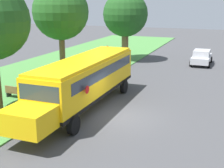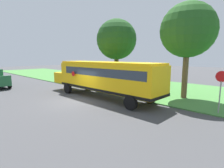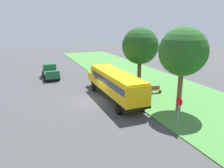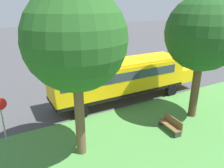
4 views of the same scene
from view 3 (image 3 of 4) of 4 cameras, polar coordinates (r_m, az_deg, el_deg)
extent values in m
plane|color=#424244|center=(24.34, -5.88, -4.29)|extent=(120.00, 120.00, 0.00)
cube|color=#47843D|center=(28.57, 13.75, -1.56)|extent=(12.00, 80.00, 0.08)
cube|color=yellow|center=(23.70, 0.97, 0.07)|extent=(2.50, 10.50, 2.20)
cube|color=yellow|center=(29.47, -3.73, 2.03)|extent=(2.20, 1.90, 1.10)
cube|color=yellow|center=(23.41, 0.98, 2.85)|extent=(2.35, 10.29, 0.16)
cube|color=black|center=(23.98, 0.96, -2.19)|extent=(2.54, 10.54, 0.20)
cube|color=#2D3842|center=(23.32, 1.26, 0.98)|extent=(2.53, 9.24, 0.64)
cube|color=#2D3842|center=(28.32, -3.13, 3.58)|extent=(2.25, 0.12, 0.80)
cylinder|color=red|center=(25.81, -4.46, 1.66)|extent=(0.03, 0.44, 0.44)
cylinder|color=black|center=(27.48, -4.86, -0.83)|extent=(0.30, 1.00, 1.00)
cylinder|color=black|center=(28.28, -0.02, -0.30)|extent=(0.30, 1.00, 1.00)
cylinder|color=black|center=(20.49, 1.74, -6.62)|extent=(0.30, 1.00, 1.00)
cylinder|color=black|center=(21.55, 7.87, -5.62)|extent=(0.30, 1.00, 1.00)
cube|color=#236038|center=(35.23, -15.76, 2.80)|extent=(2.00, 5.40, 0.80)
cube|color=#236038|center=(35.98, -16.04, 4.43)|extent=(1.90, 1.70, 0.90)
cube|color=#2D3842|center=(35.98, -16.04, 4.47)|extent=(1.94, 1.53, 0.63)
cube|color=#236038|center=(32.56, -15.29, 2.87)|extent=(2.00, 0.16, 0.36)
cylinder|color=black|center=(36.94, -17.57, 2.60)|extent=(0.28, 0.80, 0.80)
cylinder|color=black|center=(37.13, -14.50, 2.90)|extent=(0.28, 0.80, 0.80)
cylinder|color=black|center=(33.52, -17.05, 1.37)|extent=(0.28, 0.80, 0.80)
cylinder|color=black|center=(33.73, -13.68, 1.70)|extent=(0.28, 0.80, 0.80)
cylinder|color=brown|center=(28.24, 7.11, 2.53)|extent=(0.51, 0.51, 3.84)
sphere|color=#1E4C1C|center=(27.65, 7.37, 9.84)|extent=(4.51, 4.51, 4.51)
sphere|color=#1E4C1C|center=(27.05, 7.61, 9.71)|extent=(2.74, 2.74, 2.74)
cylinder|color=brown|center=(21.89, 17.25, -1.60)|extent=(0.47, 0.47, 4.07)
sphere|color=#23561E|center=(21.14, 18.06, 8.07)|extent=(4.48, 4.48, 4.48)
sphere|color=#23561E|center=(21.13, 19.91, 8.66)|extent=(2.88, 2.88, 2.88)
cylinder|color=gray|center=(18.24, 16.86, -8.35)|extent=(0.08, 0.08, 2.10)
cylinder|color=red|center=(17.75, 17.20, -4.35)|extent=(0.03, 0.68, 0.68)
cube|color=brown|center=(26.79, 11.08, -1.62)|extent=(1.63, 0.60, 0.08)
cube|color=brown|center=(26.90, 10.88, -0.98)|extent=(1.60, 0.16, 0.44)
cube|color=#333333|center=(26.51, 9.65, -2.24)|extent=(0.11, 0.45, 0.45)
cube|color=#333333|center=(27.21, 12.42, -1.92)|extent=(0.11, 0.45, 0.45)
camera|label=1|loc=(38.34, -21.74, 12.21)|focal=50.00mm
camera|label=2|loc=(11.35, -27.76, -10.54)|focal=28.00mm
camera|label=4|loc=(25.83, 38.47, 10.02)|focal=35.00mm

